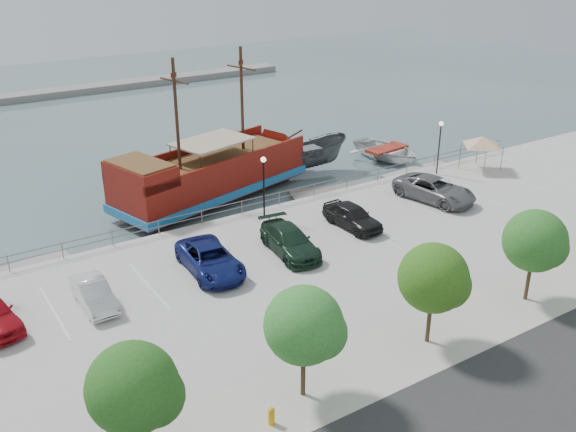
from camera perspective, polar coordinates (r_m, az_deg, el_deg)
ground at (r=38.77m, az=2.85°, el=-4.74°), size 160.00×160.00×0.00m
street at (r=28.98m, az=22.27°, el=-15.36°), size 100.00×8.00×0.04m
sidewalk at (r=31.85m, az=13.54°, el=-10.22°), size 100.00×4.00×0.05m
seawall_railing at (r=44.05m, az=-2.99°, el=1.07°), size 50.00×0.06×1.00m
far_shore at (r=89.71m, az=-12.79°, el=11.50°), size 40.00×3.00×0.80m
pirate_ship at (r=49.34m, az=-5.66°, el=4.01°), size 18.57×9.45×11.50m
patrol_boat at (r=53.86m, az=1.89°, el=5.19°), size 7.23×3.10×2.74m
speedboat at (r=57.92m, az=8.76°, el=5.57°), size 5.60×7.30×1.40m
dock_west at (r=41.33m, az=-22.83°, el=-4.55°), size 6.39×2.66×0.35m
dock_mid at (r=49.80m, az=4.36°, el=2.14°), size 7.65×4.11×0.42m
dock_east at (r=55.02m, az=11.42°, el=3.83°), size 6.91×2.58×0.39m
canopy_tent at (r=53.72m, az=16.99°, el=6.78°), size 4.23×4.23×3.17m
fire_hydrant at (r=25.90m, az=-1.49°, el=-17.30°), size 0.28×0.28×0.81m
lamp_post_mid at (r=42.12m, az=-2.18°, el=3.53°), size 0.36×0.36×4.28m
lamp_post_right at (r=51.69m, az=13.35°, el=6.75°), size 0.36×0.36×4.28m
tree_b at (r=23.09m, az=-13.22°, el=-14.79°), size 3.30×3.20×5.00m
tree_c at (r=25.60m, az=1.77°, el=-9.84°), size 3.30×3.20×5.00m
tree_d at (r=29.58m, az=13.08°, el=-5.54°), size 3.30×3.20×5.00m
tree_e at (r=34.54m, az=21.32°, el=-2.21°), size 3.30×3.20×5.00m
parked_car_b at (r=34.36m, az=-16.87°, el=-6.64°), size 1.46×4.12×1.35m
parked_car_c at (r=36.28m, az=-6.92°, el=-3.84°), size 2.97×5.75×1.55m
parked_car_d at (r=38.14m, az=0.15°, el=-2.22°), size 2.79×5.55×1.55m
parked_car_e at (r=41.68m, az=5.74°, el=0.00°), size 2.03×4.65×1.56m
parked_car_g at (r=46.91m, az=12.90°, el=2.34°), size 3.91×6.45×1.67m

